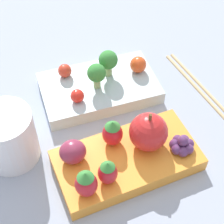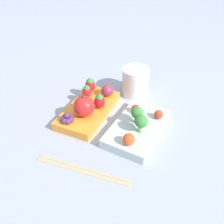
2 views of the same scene
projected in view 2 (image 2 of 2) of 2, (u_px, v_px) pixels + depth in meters
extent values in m
plane|color=#939EB2|center=(109.00, 124.00, 0.65)|extent=(4.00, 4.00, 0.00)
cube|color=silver|center=(138.00, 128.00, 0.62)|extent=(0.19, 0.12, 0.02)
cube|color=orange|center=(89.00, 110.00, 0.68)|extent=(0.21, 0.13, 0.02)
cylinder|color=#93B770|center=(137.00, 120.00, 0.61)|extent=(0.01, 0.01, 0.02)
sphere|color=#388438|center=(137.00, 113.00, 0.60)|extent=(0.03, 0.03, 0.03)
cylinder|color=#93B770|center=(141.00, 129.00, 0.59)|extent=(0.01, 0.01, 0.02)
sphere|color=#388438|center=(141.00, 121.00, 0.57)|extent=(0.03, 0.03, 0.03)
sphere|color=red|center=(159.00, 114.00, 0.62)|extent=(0.02, 0.02, 0.02)
sphere|color=#DB4C1E|center=(129.00, 139.00, 0.55)|extent=(0.03, 0.03, 0.03)
sphere|color=red|center=(136.00, 109.00, 0.64)|extent=(0.02, 0.02, 0.02)
sphere|color=red|center=(84.00, 106.00, 0.63)|extent=(0.05, 0.05, 0.05)
cylinder|color=brown|center=(83.00, 96.00, 0.61)|extent=(0.00, 0.00, 0.01)
ellipsoid|color=red|center=(100.00, 102.00, 0.66)|extent=(0.03, 0.03, 0.04)
cone|color=#388438|center=(99.00, 95.00, 0.64)|extent=(0.02, 0.02, 0.01)
ellipsoid|color=red|center=(87.00, 92.00, 0.70)|extent=(0.03, 0.03, 0.03)
cone|color=#388438|center=(86.00, 86.00, 0.68)|extent=(0.02, 0.02, 0.01)
ellipsoid|color=red|center=(90.00, 86.00, 0.72)|extent=(0.03, 0.03, 0.04)
cone|color=#388438|center=(90.00, 79.00, 0.71)|extent=(0.02, 0.02, 0.01)
ellipsoid|color=#892D47|center=(107.00, 90.00, 0.70)|extent=(0.04, 0.03, 0.03)
sphere|color=#562D5B|center=(64.00, 121.00, 0.61)|extent=(0.02, 0.02, 0.02)
sphere|color=#562D5B|center=(68.00, 121.00, 0.61)|extent=(0.02, 0.02, 0.02)
sphere|color=#562D5B|center=(71.00, 120.00, 0.61)|extent=(0.02, 0.02, 0.02)
sphere|color=#562D5B|center=(71.00, 117.00, 0.62)|extent=(0.02, 0.02, 0.02)
sphere|color=#562D5B|center=(68.00, 116.00, 0.63)|extent=(0.02, 0.02, 0.02)
sphere|color=#562D5B|center=(65.00, 117.00, 0.62)|extent=(0.02, 0.02, 0.02)
sphere|color=#562D5B|center=(63.00, 119.00, 0.62)|extent=(0.02, 0.02, 0.02)
sphere|color=#562D5B|center=(67.00, 115.00, 0.61)|extent=(0.02, 0.02, 0.02)
cylinder|color=white|center=(135.00, 82.00, 0.74)|extent=(0.08, 0.08, 0.08)
cylinder|color=tan|center=(81.00, 171.00, 0.52)|extent=(0.05, 0.21, 0.01)
cylinder|color=tan|center=(83.00, 168.00, 0.53)|extent=(0.05, 0.21, 0.01)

